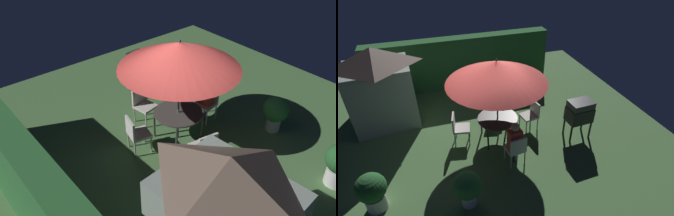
% 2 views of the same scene
% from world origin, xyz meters
% --- Properties ---
extents(ground_plane, '(11.00, 11.00, 0.00)m').
position_xyz_m(ground_plane, '(0.00, 0.00, 0.00)').
color(ground_plane, '#47703D').
extents(hedge_backdrop, '(6.81, 0.53, 1.92)m').
position_xyz_m(hedge_backdrop, '(0.00, 3.50, 0.96)').
color(hedge_backdrop, '#28602D').
rests_on(hedge_backdrop, ground).
extents(patio_table, '(1.14, 1.14, 0.74)m').
position_xyz_m(patio_table, '(0.37, -0.14, 0.67)').
color(patio_table, '#47423D').
rests_on(patio_table, ground).
extents(patio_umbrella, '(2.69, 2.69, 2.54)m').
position_xyz_m(patio_umbrella, '(0.37, -0.14, 2.18)').
color(patio_umbrella, '#4C4C51').
rests_on(patio_umbrella, ground).
extents(bbq_grill, '(0.73, 0.54, 1.20)m').
position_xyz_m(bbq_grill, '(2.63, -0.74, 0.85)').
color(bbq_grill, black).
rests_on(bbq_grill, ground).
extents(chair_near_shed, '(0.52, 0.52, 0.90)m').
position_xyz_m(chair_near_shed, '(0.52, -1.27, 0.52)').
color(chair_near_shed, silver).
rests_on(chair_near_shed, ground).
extents(chair_far_side, '(0.54, 0.53, 0.90)m').
position_xyz_m(chair_far_side, '(1.50, 0.06, 0.52)').
color(chair_far_side, silver).
rests_on(chair_far_side, ground).
extents(chair_toward_hedge, '(0.56, 0.56, 0.90)m').
position_xyz_m(chair_toward_hedge, '(0.62, 0.91, 0.52)').
color(chair_toward_hedge, silver).
rests_on(chair_toward_hedge, ground).
extents(chair_toward_house, '(0.55, 0.54, 0.90)m').
position_xyz_m(chair_toward_house, '(-0.73, 0.09, 0.52)').
color(chair_toward_house, silver).
rests_on(chair_toward_house, ground).
extents(potted_plant_by_grill, '(0.63, 0.63, 0.92)m').
position_xyz_m(potted_plant_by_grill, '(-0.91, -2.15, 0.54)').
color(potted_plant_by_grill, silver).
rests_on(potted_plant_by_grill, ground).
extents(person_in_red, '(0.37, 0.28, 1.26)m').
position_xyz_m(person_in_red, '(0.51, -1.19, 0.78)').
color(person_in_red, '#CC3D33').
rests_on(person_in_red, ground).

